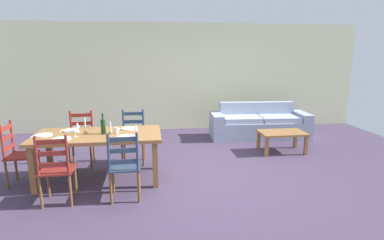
{
  "coord_description": "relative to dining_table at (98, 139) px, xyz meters",
  "views": [
    {
      "loc": [
        -0.69,
        -4.7,
        1.94
      ],
      "look_at": [
        0.05,
        0.8,
        0.75
      ],
      "focal_mm": 28.89,
      "sensor_mm": 36.0,
      "label": 1
    }
  ],
  "objects": [
    {
      "name": "candle_short",
      "position": [
        0.2,
        -0.04,
        0.14
      ],
      "size": [
        0.05,
        0.05,
        0.19
      ],
      "color": "#998C66",
      "rests_on": "dining_table"
    },
    {
      "name": "dining_chair_far_right",
      "position": [
        0.48,
        0.77,
        -0.19
      ],
      "size": [
        0.43,
        0.41,
        0.96
      ],
      "color": "navy",
      "rests_on": "ground_plane"
    },
    {
      "name": "couch",
      "position": [
        3.34,
        2.19,
        -0.37
      ],
      "size": [
        2.32,
        0.93,
        0.8
      ],
      "color": "#9EA9C0",
      "rests_on": "ground_plane"
    },
    {
      "name": "dinner_plate_far_left",
      "position": [
        -0.45,
        0.25,
        0.1
      ],
      "size": [
        0.24,
        0.24,
        0.02
      ],
      "primitive_type": "cylinder",
      "color": "white",
      "rests_on": "dining_table"
    },
    {
      "name": "dinner_plate_head_west",
      "position": [
        -0.78,
        0.0,
        0.1
      ],
      "size": [
        0.24,
        0.24,
        0.02
      ],
      "primitive_type": "cylinder",
      "color": "white",
      "rests_on": "dining_table"
    },
    {
      "name": "dining_chair_far_left",
      "position": [
        -0.42,
        0.75,
        -0.19
      ],
      "size": [
        0.43,
        0.42,
        0.96
      ],
      "color": "maroon",
      "rests_on": "ground_plane"
    },
    {
      "name": "dining_table",
      "position": [
        0.0,
        0.0,
        0.0
      ],
      "size": [
        1.9,
        0.96,
        0.75
      ],
      "color": "#956235",
      "rests_on": "ground_plane"
    },
    {
      "name": "fork_head_west",
      "position": [
        -0.93,
        0.0,
        0.09
      ],
      "size": [
        0.03,
        0.17,
        0.01
      ],
      "primitive_type": "cube",
      "rotation": [
        0.0,
        0.0,
        -0.1
      ],
      "color": "silver",
      "rests_on": "dining_table"
    },
    {
      "name": "wine_glass_far_left",
      "position": [
        -0.32,
        0.15,
        0.2
      ],
      "size": [
        0.06,
        0.06,
        0.16
      ],
      "color": "white",
      "rests_on": "dining_table"
    },
    {
      "name": "dining_chair_near_right",
      "position": [
        0.44,
        -0.72,
        -0.19
      ],
      "size": [
        0.43,
        0.41,
        0.96
      ],
      "color": "#2E3E55",
      "rests_on": "ground_plane"
    },
    {
      "name": "fork_far_right",
      "position": [
        0.3,
        0.25,
        0.09
      ],
      "size": [
        0.02,
        0.17,
        0.01
      ],
      "primitive_type": "cube",
      "rotation": [
        0.0,
        0.0,
        0.04
      ],
      "color": "silver",
      "rests_on": "dining_table"
    },
    {
      "name": "ground_plane",
      "position": [
        1.51,
        0.01,
        -0.67
      ],
      "size": [
        9.6,
        9.6,
        0.02
      ],
      "primitive_type": "cube",
      "color": "#453750"
    },
    {
      "name": "coffee_table",
      "position": [
        3.4,
        0.97,
        -0.31
      ],
      "size": [
        0.9,
        0.56,
        0.42
      ],
      "color": "#956235",
      "rests_on": "ground_plane"
    },
    {
      "name": "fork_far_left",
      "position": [
        -0.6,
        0.25,
        0.09
      ],
      "size": [
        0.02,
        0.17,
        0.01
      ],
      "primitive_type": "cube",
      "rotation": [
        0.0,
        0.0,
        -0.04
      ],
      "color": "silver",
      "rests_on": "dining_table"
    },
    {
      "name": "dining_chair_near_left",
      "position": [
        -0.43,
        -0.72,
        -0.19
      ],
      "size": [
        0.44,
        0.42,
        0.96
      ],
      "color": "maroon",
      "rests_on": "ground_plane"
    },
    {
      "name": "dinner_plate_far_right",
      "position": [
        0.45,
        0.25,
        0.1
      ],
      "size": [
        0.24,
        0.24,
        0.02
      ],
      "primitive_type": "cylinder",
      "color": "white",
      "rests_on": "dining_table"
    },
    {
      "name": "wall_far",
      "position": [
        1.51,
        3.31,
        0.69
      ],
      "size": [
        9.6,
        0.16,
        2.7
      ],
      "primitive_type": "cube",
      "color": "beige",
      "rests_on": "ground_plane"
    },
    {
      "name": "fork_near_right",
      "position": [
        0.3,
        -0.25,
        0.09
      ],
      "size": [
        0.03,
        0.17,
        0.01
      ],
      "primitive_type": "cube",
      "rotation": [
        0.0,
        0.0,
        -0.09
      ],
      "color": "silver",
      "rests_on": "dining_table"
    },
    {
      "name": "wine_glass_near_left",
      "position": [
        -0.3,
        -0.13,
        0.2
      ],
      "size": [
        0.06,
        0.06,
        0.16
      ],
      "color": "white",
      "rests_on": "dining_table"
    },
    {
      "name": "dinner_plate_near_right",
      "position": [
        0.45,
        -0.25,
        0.1
      ],
      "size": [
        0.24,
        0.24,
        0.02
      ],
      "primitive_type": "cylinder",
      "color": "white",
      "rests_on": "dining_table"
    },
    {
      "name": "wine_glass_near_right",
      "position": [
        0.58,
        -0.14,
        0.2
      ],
      "size": [
        0.06,
        0.06,
        0.16
      ],
      "color": "white",
      "rests_on": "dining_table"
    },
    {
      "name": "fork_near_left",
      "position": [
        -0.6,
        -0.25,
        0.09
      ],
      "size": [
        0.03,
        0.17,
        0.01
      ],
      "primitive_type": "cube",
      "rotation": [
        0.0,
        0.0,
        0.09
      ],
      "color": "silver",
      "rests_on": "dining_table"
    },
    {
      "name": "coffee_cup_primary",
      "position": [
        0.28,
        -0.0,
        0.13
      ],
      "size": [
        0.07,
        0.07,
        0.09
      ],
      "primitive_type": "cylinder",
      "color": "beige",
      "rests_on": "dining_table"
    },
    {
      "name": "candle_tall",
      "position": [
        -0.18,
        0.02,
        0.16
      ],
      "size": [
        0.05,
        0.05,
        0.25
      ],
      "color": "#998C66",
      "rests_on": "dining_table"
    },
    {
      "name": "wine_bottle",
      "position": [
        0.09,
        -0.01,
        0.2
      ],
      "size": [
        0.07,
        0.07,
        0.32
      ],
      "color": "#143819",
      "rests_on": "dining_table"
    },
    {
      "name": "dining_chair_head_west",
      "position": [
        -1.18,
        0.02,
        -0.19
      ],
      "size": [
        0.42,
        0.44,
        0.96
      ],
      "color": "maroon",
      "rests_on": "ground_plane"
    },
    {
      "name": "dinner_plate_near_left",
      "position": [
        -0.45,
        -0.25,
        0.1
      ],
      "size": [
        0.24,
        0.24,
        0.02
      ],
      "primitive_type": "cylinder",
      "color": "white",
      "rests_on": "dining_table"
    }
  ]
}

